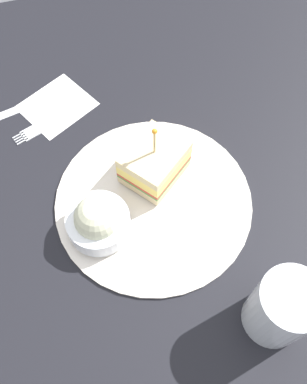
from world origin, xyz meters
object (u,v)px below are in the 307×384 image
(knife, at_px, (30,104))
(napkin, at_px, (57,105))
(drink_glass, at_px, (280,310))
(plate, at_px, (154,200))
(coleslaw_bowl, at_px, (98,221))
(sandwich_half_center, at_px, (154,162))
(fork, at_px, (42,126))

(knife, bearing_deg, napkin, 71.38)
(drink_glass, bearing_deg, knife, -150.40)
(napkin, distance_m, knife, 0.04)
(plate, xyz_separation_m, coleslaw_bowl, (0.02, -0.08, 0.03))
(plate, bearing_deg, coleslaw_bowl, -74.60)
(plate, relative_size, sandwich_half_center, 2.55)
(plate, xyz_separation_m, fork, (-0.18, -0.13, -0.00))
(coleslaw_bowl, height_order, fork, coleslaw_bowl)
(coleslaw_bowl, xyz_separation_m, napkin, (-0.24, -0.02, -0.03))
(sandwich_half_center, relative_size, napkin, 1.05)
(coleslaw_bowl, relative_size, napkin, 0.82)
(fork, bearing_deg, drink_glass, 31.55)
(plate, height_order, coleslaw_bowl, coleslaw_bowl)
(sandwich_half_center, xyz_separation_m, fork, (-0.14, -0.15, -0.04))
(sandwich_half_center, height_order, coleslaw_bowl, sandwich_half_center)
(drink_glass, bearing_deg, fork, -148.45)
(plate, xyz_separation_m, napkin, (-0.21, -0.10, -0.00))
(fork, distance_m, knife, 0.05)
(plate, bearing_deg, knife, -147.40)
(coleslaw_bowl, bearing_deg, napkin, -174.94)
(drink_glass, xyz_separation_m, napkin, (-0.41, -0.20, -0.04))
(fork, xyz_separation_m, knife, (-0.05, -0.01, 0.00))
(plate, distance_m, knife, 0.27)
(fork, relative_size, knife, 0.90)
(sandwich_half_center, height_order, fork, sandwich_half_center)
(napkin, relative_size, fork, 0.86)
(coleslaw_bowl, bearing_deg, plate, 105.40)
(drink_glass, height_order, fork, drink_glass)
(coleslaw_bowl, distance_m, napkin, 0.24)
(plate, xyz_separation_m, sandwich_half_center, (-0.04, 0.01, 0.03))
(sandwich_half_center, distance_m, coleslaw_bowl, 0.12)
(plate, distance_m, coleslaw_bowl, 0.09)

